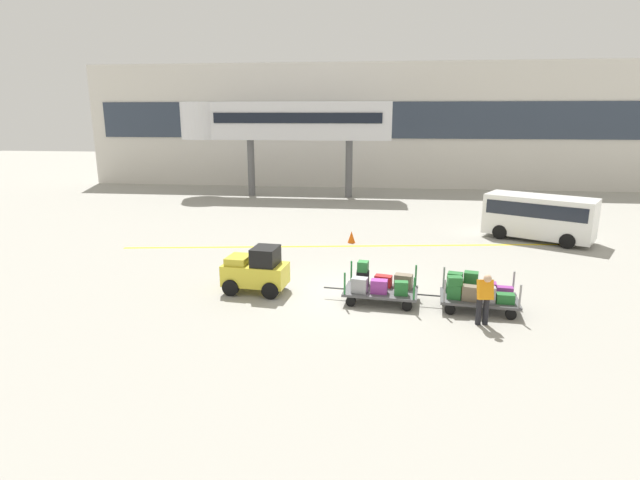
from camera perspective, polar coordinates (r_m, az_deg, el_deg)
name	(u,v)px	position (r m, az deg, el deg)	size (l,w,h in m)	color
ground_plane	(351,293)	(16.92, 3.54, -6.07)	(120.00, 120.00, 0.00)	#9E9B91
apron_lead_line	(353,246)	(22.84, 3.78, -0.69)	(20.61, 0.20, 0.01)	yellow
terminal_building	(370,126)	(41.87, 5.73, 12.75)	(46.43, 2.51, 9.72)	beige
jet_bridge	(276,122)	(36.61, -5.02, 13.23)	(15.04, 3.00, 6.65)	silver
baggage_tug	(256,271)	(16.93, -7.24, -3.46)	(2.20, 1.42, 1.58)	gold
baggage_cart_lead	(380,286)	(16.14, 6.82, -5.18)	(3.06, 1.63, 1.21)	#4C4C4F
baggage_cart_middle	(476,292)	(16.12, 17.25, -5.66)	(3.06, 1.63, 1.10)	#4C4C4F
baggage_handler	(484,297)	(14.87, 18.16, -6.14)	(0.44, 0.46, 1.56)	black
shuttle_van	(539,214)	(25.84, 23.64, 2.69)	(5.11, 4.03, 2.10)	white
safety_cone_near	(277,258)	(20.05, -4.86, -2.02)	(0.36, 0.36, 0.55)	#EA590F
safety_cone_far	(351,237)	(23.38, 3.59, 0.35)	(0.36, 0.36, 0.55)	#EA590F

